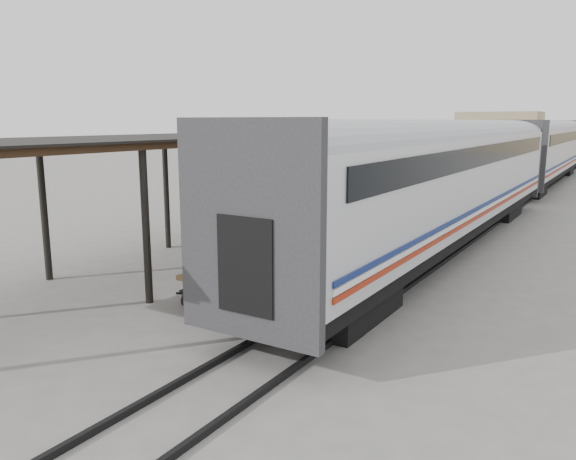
% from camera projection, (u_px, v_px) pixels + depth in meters
% --- Properties ---
extents(ground, '(160.00, 160.00, 0.00)m').
position_uv_depth(ground, '(238.00, 291.00, 15.44)').
color(ground, slate).
rests_on(ground, ground).
extents(train, '(3.45, 76.01, 4.01)m').
position_uv_depth(train, '(546.00, 147.00, 41.47)').
color(train, silver).
rests_on(train, ground).
extents(canopy, '(4.90, 64.30, 4.15)m').
position_uv_depth(canopy, '(417.00, 130.00, 36.46)').
color(canopy, '#422B19').
rests_on(canopy, ground).
extents(rails, '(1.54, 150.00, 0.12)m').
position_uv_depth(rails, '(544.00, 182.00, 42.14)').
color(rails, black).
rests_on(rails, ground).
extents(building_left, '(12.00, 8.00, 6.00)m').
position_uv_depth(building_left, '(499.00, 131.00, 88.45)').
color(building_left, tan).
rests_on(building_left, ground).
extents(baggage_cart, '(1.37, 2.46, 0.86)m').
position_uv_depth(baggage_cart, '(227.00, 277.00, 14.48)').
color(baggage_cart, brown).
rests_on(baggage_cart, ground).
extents(suitcase_stack, '(1.29, 1.10, 0.57)m').
position_uv_depth(suitcase_stack, '(232.00, 258.00, 14.74)').
color(suitcase_stack, '#333235').
rests_on(suitcase_stack, baggage_cart).
extents(luggage_tug, '(1.58, 1.96, 1.51)m').
position_uv_depth(luggage_tug, '(369.00, 195.00, 30.13)').
color(luggage_tug, maroon).
rests_on(luggage_tug, ground).
extents(porter, '(0.46, 0.62, 1.58)m').
position_uv_depth(porter, '(218.00, 245.00, 13.62)').
color(porter, navy).
rests_on(porter, baggage_cart).
extents(pedestrian, '(1.08, 0.56, 1.76)m').
position_uv_depth(pedestrian, '(337.00, 201.00, 26.36)').
color(pedestrian, black).
rests_on(pedestrian, ground).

